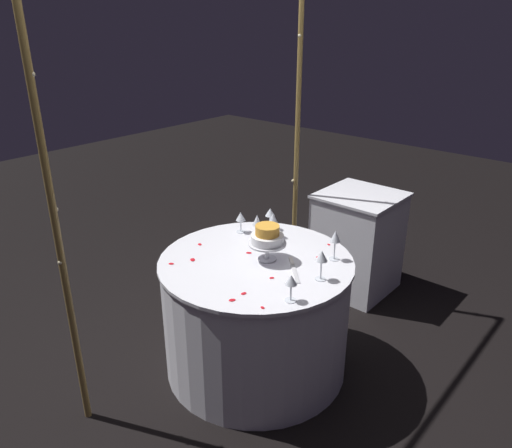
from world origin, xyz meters
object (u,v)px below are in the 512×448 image
wine_glass_2 (335,238)px  wine_glass_4 (270,213)px  wine_glass_3 (322,257)px  wine_glass_5 (273,219)px  tiered_cake (267,238)px  side_table (357,242)px  wine_glass_6 (241,217)px  decorative_arch (200,105)px  cake_knife (294,268)px  wine_glass_0 (291,282)px  wine_glass_1 (257,221)px  main_table (256,314)px

wine_glass_2 → wine_glass_4: (0.09, 0.56, -0.02)m
wine_glass_3 → wine_glass_5: size_ratio=1.05×
tiered_cake → wine_glass_4: tiered_cake is taller
wine_glass_4 → tiered_cake: bearing=-142.8°
tiered_cake → wine_glass_3: bearing=-88.6°
side_table → wine_glass_3: size_ratio=4.67×
wine_glass_4 → wine_glass_6: wine_glass_4 is taller
decorative_arch → wine_glass_2: (0.30, -0.76, -0.71)m
cake_knife → side_table: bearing=12.4°
wine_glass_2 → cake_knife: 0.30m
tiered_cake → wine_glass_6: size_ratio=1.59×
wine_glass_4 → wine_glass_5: wine_glass_5 is taller
wine_glass_0 → wine_glass_4: bearing=46.0°
wine_glass_5 → wine_glass_6: size_ratio=1.19×
wine_glass_1 → wine_glass_4: (0.15, 0.02, 0.00)m
side_table → main_table: bearing=-178.5°
tiered_cake → wine_glass_3: (0.01, -0.37, -0.01)m
decorative_arch → wine_glass_3: bearing=-86.3°
wine_glass_5 → wine_glass_1: bearing=132.1°
wine_glass_4 → wine_glass_2: bearing=-99.5°
wine_glass_3 → wine_glass_5: wine_glass_3 is taller
main_table → wine_glass_5: (0.31, 0.13, 0.49)m
wine_glass_3 → wine_glass_4: size_ratio=1.15×
wine_glass_2 → main_table: bearing=131.9°
main_table → wine_glass_6: size_ratio=8.20×
decorative_arch → tiered_cake: bearing=-84.5°
wine_glass_0 → decorative_arch: bearing=75.1°
main_table → wine_glass_1: 0.58m
wine_glass_0 → wine_glass_6: size_ratio=1.05×
wine_glass_0 → wine_glass_3: wine_glass_3 is taller
main_table → wine_glass_1: bearing=39.7°
main_table → wine_glass_4: bearing=29.1°
wine_glass_2 → wine_glass_6: (-0.07, 0.67, -0.03)m
wine_glass_4 → side_table: bearing=-12.2°
side_table → wine_glass_4: wine_glass_4 is taller
tiered_cake → side_table: bearing=3.7°
wine_glass_4 → wine_glass_1: bearing=-174.0°
wine_glass_6 → cake_knife: wine_glass_6 is taller
wine_glass_3 → cake_knife: 0.22m
wine_glass_0 → wine_glass_2: bearing=8.9°
wine_glass_1 → wine_glass_6: bearing=94.5°
tiered_cake → wine_glass_0: bearing=-125.6°
wine_glass_2 → tiered_cake: bearing=131.4°
main_table → wine_glass_6: (0.24, 0.34, 0.47)m
wine_glass_3 → wine_glass_6: wine_glass_3 is taller
wine_glass_5 → side_table: bearing=-5.8°
side_table → wine_glass_0: wine_glass_0 is taller
side_table → wine_glass_6: bearing=163.5°
cake_knife → wine_glass_1: bearing=66.3°
side_table → wine_glass_1: wine_glass_1 is taller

